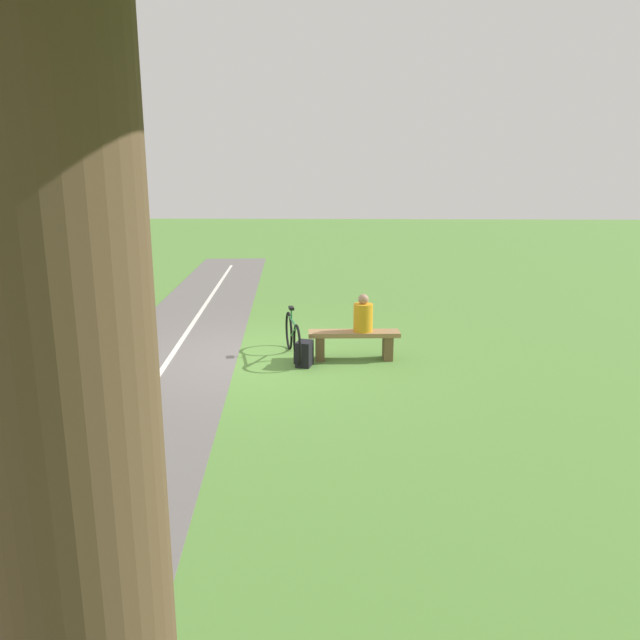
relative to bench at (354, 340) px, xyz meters
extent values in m
plane|color=#548438|center=(1.89, 0.03, -0.35)|extent=(80.00, 80.00, 0.00)
cube|color=#66605E|center=(2.98, 4.03, -0.34)|extent=(5.62, 36.07, 0.02)
cube|color=silver|center=(2.98, 4.03, -0.33)|extent=(2.94, 31.88, 0.00)
cube|color=#937047|center=(0.00, 0.00, 0.13)|extent=(1.65, 0.47, 0.08)
cube|color=brown|center=(-0.61, -0.03, -0.13)|extent=(0.18, 0.35, 0.44)
cube|color=brown|center=(0.61, 0.03, -0.13)|extent=(0.18, 0.35, 0.44)
cylinder|color=orange|center=(-0.16, -0.01, 0.42)|extent=(0.36, 0.36, 0.50)
sphere|color=#9E755B|center=(-0.16, -0.01, 0.75)|extent=(0.19, 0.19, 0.19)
torus|color=black|center=(0.99, 0.40, 0.01)|extent=(0.21, 0.72, 0.73)
torus|color=black|center=(1.22, -0.60, 0.01)|extent=(0.21, 0.72, 0.73)
cylinder|color=#237038|center=(1.11, -0.10, 0.32)|extent=(0.23, 0.86, 0.04)
cylinder|color=#237038|center=(1.07, 0.05, 0.17)|extent=(0.18, 0.62, 0.34)
cylinder|color=#237038|center=(1.14, -0.25, 0.42)|extent=(0.03, 0.03, 0.20)
cube|color=black|center=(1.14, -0.25, 0.53)|extent=(0.12, 0.21, 0.05)
cube|color=black|center=(0.87, 0.43, -0.13)|extent=(0.31, 0.38, 0.44)
cube|color=black|center=(1.00, 0.40, -0.20)|extent=(0.09, 0.23, 0.20)
cylinder|color=brown|center=(4.80, -2.53, 0.22)|extent=(0.08, 0.08, 1.14)
cylinder|color=brown|center=(4.61, -0.63, 0.22)|extent=(0.08, 0.08, 1.14)
cylinder|color=brown|center=(4.43, 1.27, 0.22)|extent=(0.08, 0.08, 1.14)
cylinder|color=brown|center=(4.25, 3.17, 0.22)|extent=(0.08, 0.08, 1.14)
cylinder|color=brown|center=(0.77, 9.22, 1.84)|extent=(0.36, 0.36, 4.38)
camera|label=1|loc=(0.23, 10.31, 2.80)|focal=33.35mm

